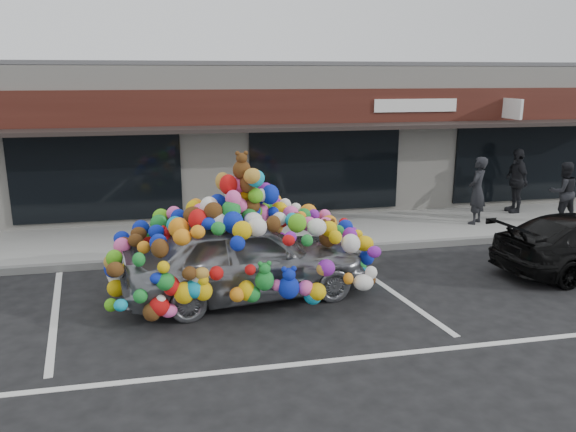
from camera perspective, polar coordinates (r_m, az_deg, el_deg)
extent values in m
plane|color=black|center=(10.15, -4.59, -8.89)|extent=(90.00, 90.00, 0.00)
cube|color=silver|center=(17.91, -8.22, 8.04)|extent=(24.00, 6.00, 4.20)
cube|color=#59595B|center=(17.81, -8.47, 14.93)|extent=(24.00, 6.00, 0.12)
cube|color=#3A1610|center=(14.76, -7.56, 10.87)|extent=(24.00, 0.18, 0.90)
cube|color=black|center=(14.28, -7.33, 8.76)|extent=(24.00, 1.20, 0.10)
cube|color=white|center=(17.03, 21.76, 10.09)|extent=(0.08, 0.95, 0.55)
cube|color=white|center=(16.03, 12.85, 10.90)|extent=(2.40, 0.04, 0.35)
cube|color=black|center=(15.08, -18.82, 3.80)|extent=(4.20, 0.12, 2.30)
cube|color=black|center=(15.52, 3.78, 4.80)|extent=(4.20, 0.12, 2.30)
cube|color=black|center=(18.06, 22.53, 5.08)|extent=(4.20, 0.12, 2.30)
cube|color=gray|center=(13.88, -6.70, -2.22)|extent=(26.00, 3.00, 0.15)
cube|color=slate|center=(12.45, -6.07, -4.13)|extent=(26.00, 0.18, 0.16)
cube|color=silver|center=(10.48, -22.60, -9.20)|extent=(0.73, 4.37, 0.01)
cube|color=silver|center=(10.99, 10.02, -7.20)|extent=(0.73, 4.37, 0.01)
cube|color=silver|center=(8.61, 11.19, -13.55)|extent=(14.00, 0.12, 0.01)
imported|color=silver|center=(10.24, -4.37, -4.22)|extent=(2.32, 4.57, 1.49)
ellipsoid|color=red|center=(9.90, -4.51, 2.96)|extent=(1.55, 1.99, 1.12)
sphere|color=#E9FF1B|center=(10.29, 4.20, -2.20)|extent=(0.34, 0.34, 0.34)
sphere|color=#1F30C9|center=(9.50, 0.03, -6.91)|extent=(0.36, 0.36, 0.36)
sphere|color=green|center=(11.12, -9.10, -3.65)|extent=(0.30, 0.30, 0.30)
sphere|color=#FC5CA3|center=(9.82, -4.57, 5.87)|extent=(0.32, 0.32, 0.32)
sphere|color=orange|center=(10.16, -11.85, -2.63)|extent=(0.30, 0.30, 0.30)
imported|color=black|center=(15.45, 18.66, 2.47)|extent=(0.76, 0.75, 1.77)
imported|color=black|center=(16.55, 26.16, 2.21)|extent=(0.81, 0.65, 1.61)
imported|color=black|center=(17.16, 22.18, 3.35)|extent=(1.10, 0.55, 1.81)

